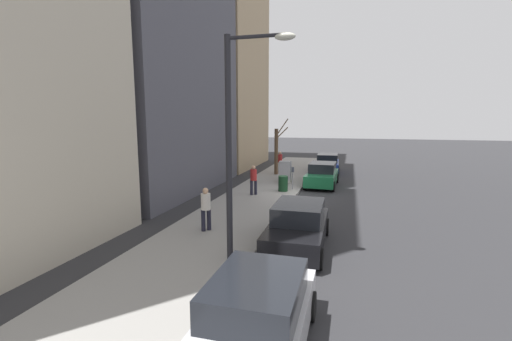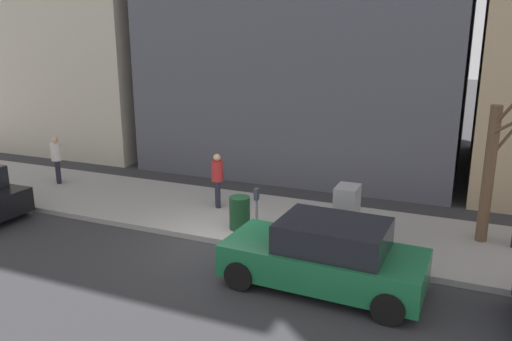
% 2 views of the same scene
% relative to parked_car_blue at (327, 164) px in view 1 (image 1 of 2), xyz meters
% --- Properties ---
extents(ground_plane, '(120.00, 120.00, 0.00)m').
position_rel_parked_car_blue_xyz_m(ground_plane, '(1.09, 8.98, -0.74)').
color(ground_plane, '#2B2B2D').
extents(sidewalk, '(4.00, 36.00, 0.15)m').
position_rel_parked_car_blue_xyz_m(sidewalk, '(3.09, 8.98, -0.66)').
color(sidewalk, gray).
rests_on(sidewalk, ground).
extents(parked_car_blue, '(2.05, 4.26, 1.52)m').
position_rel_parked_car_blue_xyz_m(parked_car_blue, '(0.00, 0.00, 0.00)').
color(parked_car_blue, '#1E389E').
rests_on(parked_car_blue, ground).
extents(parked_car_green, '(2.04, 4.26, 1.52)m').
position_rel_parked_car_blue_xyz_m(parked_car_green, '(-0.04, 5.80, 0.00)').
color(parked_car_green, '#196038').
rests_on(parked_car_green, ground).
extents(parked_car_black, '(1.95, 4.22, 1.52)m').
position_rel_parked_car_blue_xyz_m(parked_car_black, '(-0.11, 16.97, 0.00)').
color(parked_car_black, black).
rests_on(parked_car_black, ground).
extents(parked_car_silver, '(1.93, 4.20, 1.52)m').
position_rel_parked_car_blue_xyz_m(parked_car_silver, '(-0.16, 22.70, 0.00)').
color(parked_car_silver, '#B7B7BC').
rests_on(parked_car_silver, ground).
extents(parking_meter, '(0.14, 0.10, 1.35)m').
position_rel_parked_car_blue_xyz_m(parking_meter, '(1.54, 8.06, 0.24)').
color(parking_meter, slate).
rests_on(parking_meter, sidewalk).
extents(utility_box, '(0.83, 0.61, 1.43)m').
position_rel_parked_car_blue_xyz_m(utility_box, '(2.39, 5.93, 0.11)').
color(utility_box, '#A8A399').
rests_on(utility_box, sidewalk).
extents(streetlamp, '(1.97, 0.32, 6.50)m').
position_rel_parked_car_blue_xyz_m(streetlamp, '(1.37, 19.00, 3.28)').
color(streetlamp, black).
rests_on(streetlamp, sidewalk).
extents(bare_tree, '(1.08, 1.08, 4.24)m').
position_rel_parked_car_blue_xyz_m(bare_tree, '(3.67, 2.69, 1.28)').
color(bare_tree, brown).
rests_on(bare_tree, sidewalk).
extents(trash_bin, '(0.56, 0.56, 0.90)m').
position_rel_parked_car_blue_xyz_m(trash_bin, '(1.99, 8.74, -0.14)').
color(trash_bin, '#14381E').
rests_on(trash_bin, sidewalk).
extents(pedestrian_near_meter, '(0.36, 0.39, 1.66)m').
position_rel_parked_car_blue_xyz_m(pedestrian_near_meter, '(3.57, 1.86, 0.35)').
color(pedestrian_near_meter, '#1E1E2D').
rests_on(pedestrian_near_meter, sidewalk).
extents(pedestrian_midblock, '(0.37, 0.36, 1.66)m').
position_rel_parked_car_blue_xyz_m(pedestrian_midblock, '(3.40, 10.15, 0.35)').
color(pedestrian_midblock, '#1E1E2D').
rests_on(pedestrian_midblock, sidewalk).
extents(pedestrian_far_corner, '(0.36, 0.36, 1.66)m').
position_rel_parked_car_blue_xyz_m(pedestrian_far_corner, '(3.46, 16.59, 0.35)').
color(pedestrian_far_corner, '#1E1E2D').
rests_on(pedestrian_far_corner, sidewalk).
extents(office_tower_left, '(10.09, 10.09, 24.29)m').
position_rel_parked_car_blue_xyz_m(office_tower_left, '(11.64, -1.93, 11.41)').
color(office_tower_left, tan).
rests_on(office_tower_left, ground).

